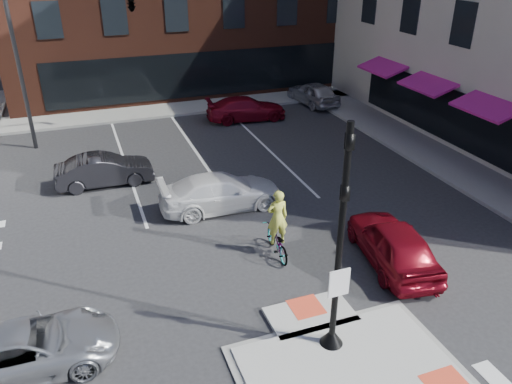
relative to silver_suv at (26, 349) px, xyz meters
name	(u,v)px	position (x,y,z in m)	size (l,w,h in m)	color
ground	(338,357)	(7.28, -2.32, -0.61)	(120.00, 120.00, 0.00)	#28282B
refuge_island	(343,362)	(7.28, -2.58, -0.56)	(5.40, 4.65, 0.13)	gray
sidewalk_e	(435,155)	(18.08, 7.68, -0.54)	(3.00, 24.00, 0.15)	gray
sidewalk_n	(213,104)	(10.28, 19.68, -0.54)	(26.00, 3.00, 0.15)	gray
signal_pole	(338,272)	(7.28, -1.92, 1.74)	(0.60, 0.60, 5.98)	black
mast_arm_signal	(101,16)	(3.81, 15.68, 5.60)	(6.10, 2.24, 8.00)	black
silver_suv	(26,349)	(0.00, 0.00, 0.00)	(2.03, 4.40, 1.22)	#B0B3B8
red_sedan	(393,243)	(10.90, 0.77, 0.13)	(1.76, 4.37, 1.49)	maroon
white_pickup	(221,192)	(6.80, 6.29, 0.08)	(1.95, 4.80, 1.39)	white
bg_car_dark	(104,170)	(2.74, 10.05, 0.05)	(1.41, 4.05, 1.33)	#232227
bg_car_silver	(313,93)	(16.34, 17.68, 0.12)	(1.72, 4.27, 1.45)	silver
bg_car_red	(246,109)	(11.31, 16.21, 0.06)	(1.88, 4.64, 1.35)	maroon
cyclist	(277,234)	(7.59, 2.52, 0.19)	(0.78, 1.95, 2.37)	#3F3F44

